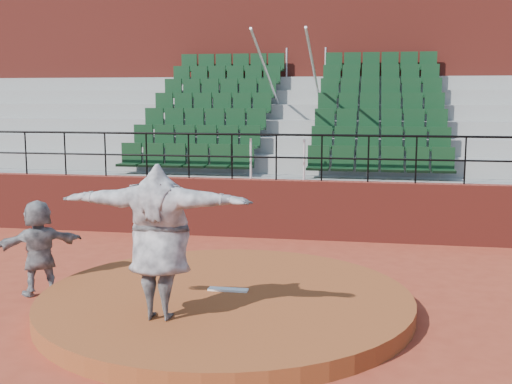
# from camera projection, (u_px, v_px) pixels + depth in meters

# --- Properties ---
(ground) EXTENTS (90.00, 90.00, 0.00)m
(ground) POSITION_uv_depth(u_px,v_px,m) (226.00, 310.00, 9.52)
(ground) COLOR #953621
(ground) RESTS_ON ground
(pitchers_mound) EXTENTS (5.50, 5.50, 0.25)m
(pitchers_mound) POSITION_uv_depth(u_px,v_px,m) (226.00, 302.00, 9.50)
(pitchers_mound) COLOR brown
(pitchers_mound) RESTS_ON ground
(pitching_rubber) EXTENTS (0.60, 0.15, 0.03)m
(pitching_rubber) POSITION_uv_depth(u_px,v_px,m) (228.00, 290.00, 9.62)
(pitching_rubber) COLOR white
(pitching_rubber) RESTS_ON pitchers_mound
(boundary_wall) EXTENTS (24.00, 0.30, 1.30)m
(boundary_wall) POSITION_uv_depth(u_px,v_px,m) (276.00, 209.00, 14.29)
(boundary_wall) COLOR maroon
(boundary_wall) RESTS_ON ground
(wall_railing) EXTENTS (24.04, 0.05, 1.03)m
(wall_railing) POSITION_uv_depth(u_px,v_px,m) (276.00, 147.00, 14.08)
(wall_railing) COLOR black
(wall_railing) RESTS_ON boundary_wall
(seating_deck) EXTENTS (24.00, 5.97, 4.63)m
(seating_deck) POSITION_uv_depth(u_px,v_px,m) (296.00, 158.00, 17.71)
(seating_deck) COLOR gray
(seating_deck) RESTS_ON ground
(press_box_facade) EXTENTS (24.00, 3.00, 7.10)m
(press_box_facade) POSITION_uv_depth(u_px,v_px,m) (310.00, 83.00, 21.25)
(press_box_facade) COLOR maroon
(press_box_facade) RESTS_ON ground
(pitcher) EXTENTS (2.52, 0.71, 2.04)m
(pitcher) POSITION_uv_depth(u_px,v_px,m) (159.00, 242.00, 8.32)
(pitcher) COLOR black
(pitcher) RESTS_ON pitchers_mound
(fielder) EXTENTS (1.39, 1.24, 1.53)m
(fielder) POSITION_uv_depth(u_px,v_px,m) (39.00, 247.00, 10.18)
(fielder) COLOR black
(fielder) RESTS_ON ground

